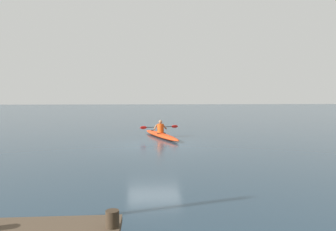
% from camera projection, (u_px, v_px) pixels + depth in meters
% --- Properties ---
extents(ground_plane, '(160.00, 160.00, 0.00)m').
position_uv_depth(ground_plane, '(154.00, 145.00, 15.08)').
color(ground_plane, '#233847').
extents(kayak, '(2.03, 5.09, 0.26)m').
position_uv_depth(kayak, '(161.00, 135.00, 18.01)').
color(kayak, red).
rests_on(kayak, ground).
extents(kayaker, '(2.22, 0.73, 0.72)m').
position_uv_depth(kayaker, '(160.00, 127.00, 18.06)').
color(kayaker, '#E04C14').
rests_on(kayaker, kayak).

